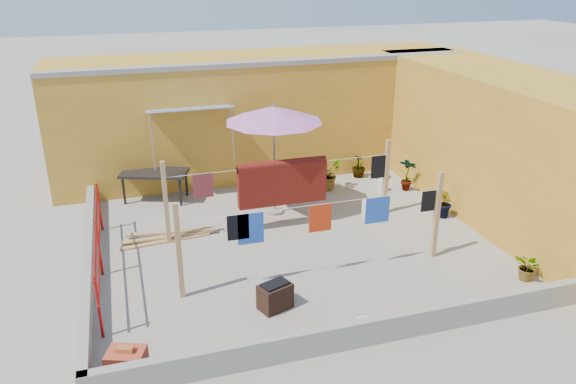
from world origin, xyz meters
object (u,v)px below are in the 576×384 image
object	(u,v)px
water_jug_b	(382,185)
outdoor_table	(155,174)
brazier	(275,296)
water_jug_a	(367,207)
patio_umbrella	(274,115)
plant_back_a	(327,174)
green_hose	(382,176)
brick_stack	(127,362)
white_basin	(367,325)

from	to	relation	value
water_jug_b	outdoor_table	bearing A→B (deg)	168.64
brazier	water_jug_b	distance (m)	5.93
water_jug_a	water_jug_b	size ratio (longest dim) A/B	1.08
patio_umbrella	outdoor_table	bearing A→B (deg)	148.07
plant_back_a	green_hose	bearing A→B (deg)	11.03
water_jug_a	plant_back_a	xyz separation A→B (m)	(-0.33, 1.78, 0.25)
water_jug_b	green_hose	xyz separation A→B (m)	(0.47, 0.91, -0.12)
green_hose	brick_stack	bearing A→B (deg)	-138.68
water_jug_a	plant_back_a	world-z (taller)	plant_back_a
patio_umbrella	white_basin	xyz separation A→B (m)	(0.19, -4.78, -2.32)
water_jug_b	plant_back_a	distance (m)	1.44
outdoor_table	white_basin	xyz separation A→B (m)	(2.79, -6.40, -0.63)
brazier	outdoor_table	bearing A→B (deg)	105.69
outdoor_table	water_jug_b	distance (m)	5.74
patio_umbrella	brick_stack	world-z (taller)	patio_umbrella
outdoor_table	water_jug_a	world-z (taller)	outdoor_table
white_basin	water_jug_b	size ratio (longest dim) A/B	1.29
outdoor_table	white_basin	size ratio (longest dim) A/B	3.88
white_basin	patio_umbrella	bearing A→B (deg)	92.29
patio_umbrella	brazier	world-z (taller)	patio_umbrella
brick_stack	green_hose	distance (m)	9.37
brick_stack	water_jug_a	distance (m)	6.92
brick_stack	outdoor_table	bearing A→B (deg)	81.49
plant_back_a	outdoor_table	bearing A→B (deg)	172.66
water_jug_a	green_hose	xyz separation A→B (m)	(1.44, 2.12, -0.14)
brazier	plant_back_a	xyz separation A→B (m)	(2.79, 4.87, 0.18)
patio_umbrella	water_jug_a	bearing A→B (deg)	-19.32
brick_stack	green_hose	bearing A→B (deg)	41.32
patio_umbrella	white_basin	world-z (taller)	patio_umbrella
brick_stack	patio_umbrella	bearing A→B (deg)	53.36
brick_stack	plant_back_a	bearing A→B (deg)	47.95
outdoor_table	water_jug_a	xyz separation A→B (m)	(4.64, -2.34, -0.50)
outdoor_table	brick_stack	size ratio (longest dim) A/B	2.78
outdoor_table	water_jug_a	size ratio (longest dim) A/B	4.60
outdoor_table	brazier	distance (m)	5.65
water_jug_b	white_basin	bearing A→B (deg)	-118.12
water_jug_b	green_hose	size ratio (longest dim) A/B	0.75
patio_umbrella	green_hose	distance (m)	4.42
white_basin	green_hose	distance (m)	7.01
brick_stack	plant_back_a	distance (m)	7.87
brazier	brick_stack	bearing A→B (deg)	-158.57
patio_umbrella	water_jug_b	world-z (taller)	patio_umbrella
outdoor_table	white_basin	distance (m)	7.01
patio_umbrella	plant_back_a	distance (m)	2.81
white_basin	green_hose	bearing A→B (deg)	61.99
patio_umbrella	brick_stack	bearing A→B (deg)	-126.64
outdoor_table	brick_stack	xyz separation A→B (m)	(-0.96, -6.40, -0.47)
outdoor_table	patio_umbrella	bearing A→B (deg)	-31.93
patio_umbrella	plant_back_a	xyz separation A→B (m)	(1.72, 1.06, -1.95)
outdoor_table	green_hose	world-z (taller)	outdoor_table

